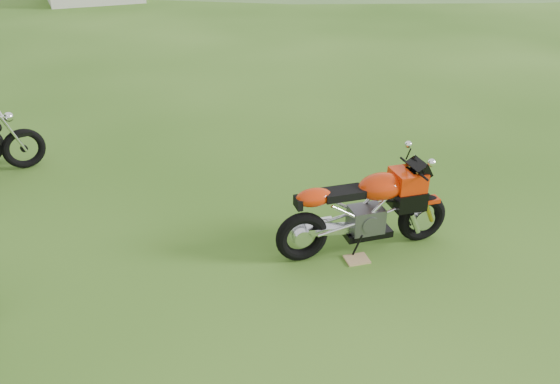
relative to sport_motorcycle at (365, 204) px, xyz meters
name	(u,v)px	position (x,y,z in m)	size (l,w,h in m)	color
ground	(276,262)	(-0.92, 0.07, -0.53)	(120.00, 120.00, 0.00)	#295111
sport_motorcycle	(365,204)	(0.00, 0.00, 0.00)	(1.76, 0.44, 1.06)	red
plywood_board	(357,259)	(-0.14, -0.17, -0.52)	(0.23, 0.19, 0.02)	tan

